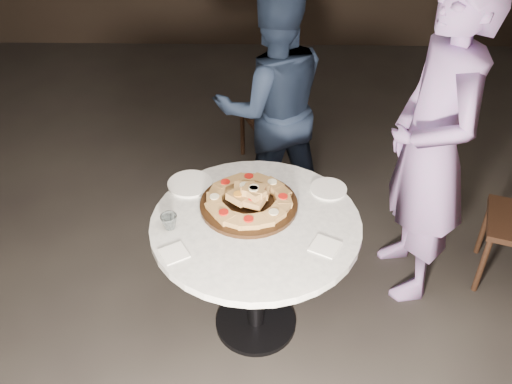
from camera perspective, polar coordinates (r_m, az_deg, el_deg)
floor at (r=3.19m, az=-0.23°, el=-11.41°), size 7.00×7.00×0.00m
table at (r=2.68m, az=-0.02°, el=-5.12°), size 1.27×1.27×0.72m
serving_board at (r=2.67m, az=-0.72°, el=-1.26°), size 0.53×0.53×0.02m
focaccia_pile at (r=2.64m, az=-0.64°, el=-0.59°), size 0.41×0.41×0.11m
plate_left at (r=2.82m, az=-6.62°, el=0.82°), size 0.24×0.24×0.01m
plate_right at (r=2.79m, az=7.25°, el=0.30°), size 0.22×0.22×0.01m
water_glass at (r=2.56m, az=-8.68°, el=-2.96°), size 0.08×0.08×0.07m
napkin_near at (r=2.46m, az=-8.19°, el=-6.07°), size 0.15×0.15×0.01m
napkin_far at (r=2.48m, az=6.91°, el=-5.41°), size 0.15×0.15×0.01m
chair_far at (r=3.93m, az=2.01°, el=8.02°), size 0.49×0.50×0.79m
diner_navy at (r=3.44m, az=1.63°, el=8.56°), size 0.81×0.69×1.46m
diner_teal at (r=2.91m, az=17.12°, el=4.16°), size 0.50×0.69×1.76m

